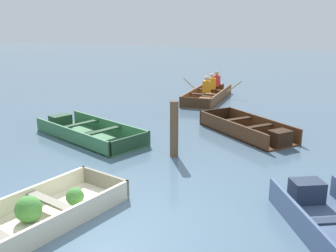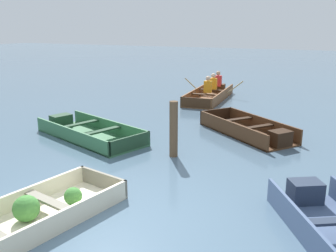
% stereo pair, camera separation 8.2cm
% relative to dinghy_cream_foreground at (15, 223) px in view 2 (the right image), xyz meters
% --- Properties ---
extents(ground_plane, '(80.00, 80.00, 0.00)m').
position_rel_dinghy_cream_foreground_xyz_m(ground_plane, '(1.20, 0.82, -0.13)').
color(ground_plane, slate).
extents(dinghy_cream_foreground, '(1.82, 3.43, 0.43)m').
position_rel_dinghy_cream_foreground_xyz_m(dinghy_cream_foreground, '(0.00, 0.00, 0.00)').
color(dinghy_cream_foreground, beige).
rests_on(dinghy_cream_foreground, ground).
extents(skiff_dark_varnish_near_moored, '(2.86, 2.61, 0.40)m').
position_rel_dinghy_cream_foreground_xyz_m(skiff_dark_varnish_near_moored, '(2.07, 5.97, 0.01)').
color(skiff_dark_varnish_near_moored, '#4C2D19').
rests_on(skiff_dark_varnish_near_moored, ground).
extents(skiff_green_far_moored, '(3.39, 2.26, 0.36)m').
position_rel_dinghy_cream_foreground_xyz_m(skiff_green_far_moored, '(-1.77, 4.21, -0.01)').
color(skiff_green_far_moored, '#387047').
rests_on(skiff_green_far_moored, ground).
extents(rowboat_wooden_brown_with_crew, '(2.37, 3.50, 0.93)m').
position_rel_dinghy_cream_foreground_xyz_m(rowboat_wooden_brown_with_crew, '(-0.34, 10.36, 0.08)').
color(rowboat_wooden_brown_with_crew, brown).
rests_on(rowboat_wooden_brown_with_crew, ground).
extents(mooring_post, '(0.18, 0.18, 1.23)m').
position_rel_dinghy_cream_foreground_xyz_m(mooring_post, '(0.85, 3.73, 0.48)').
color(mooring_post, brown).
rests_on(mooring_post, ground).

